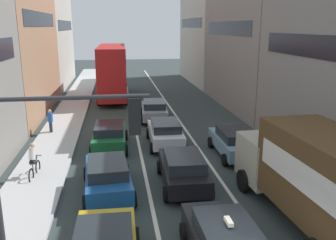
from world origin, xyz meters
name	(u,v)px	position (x,y,z in m)	size (l,w,h in m)	color
sidewalk_left	(68,117)	(-6.70, 20.00, 0.07)	(2.60, 64.00, 0.14)	#B1B1B1
lane_stripe_left	(133,115)	(-1.70, 20.00, 0.01)	(0.16, 60.00, 0.01)	silver
lane_stripe_right	(175,114)	(1.70, 20.00, 0.01)	(0.16, 60.00, 0.01)	silver
building_row_right	(262,34)	(9.90, 22.92, 6.24)	(7.20, 43.90, 13.49)	#B2ADA3
traffic_light_pole	(51,167)	(-4.45, -0.26, 3.82)	(3.58, 0.38, 5.50)	#2D2D33
removalist_box_truck	(312,173)	(3.70, 2.65, 1.97)	(3.02, 7.81, 3.58)	#B7B29E
sedan_centre_lane_second	(183,169)	(-0.12, 6.46, 0.80)	(2.17, 4.35, 1.49)	black
wagon_left_lane_second	(108,176)	(-3.42, 6.19, 0.80)	(2.28, 4.40, 1.49)	#194C8C
hatchback_centre_lane_third	(165,132)	(-0.13, 12.23, 0.80)	(2.13, 4.34, 1.49)	silver
sedan_left_lane_third	(110,135)	(-3.40, 12.08, 0.80)	(2.17, 4.35, 1.49)	#19592D
coupe_centre_lane_fourth	(154,110)	(-0.14, 18.29, 0.80)	(2.28, 4.40, 1.49)	gray
sedan_right_lane_behind_truck	(234,142)	(3.34, 9.87, 0.80)	(2.09, 4.32, 1.49)	#759EB7
bus_mid_queue_primary	(112,69)	(-3.21, 27.38, 2.83)	(2.93, 10.54, 5.06)	#B21919
cyclist_on_sidewalk	(33,161)	(-6.84, 8.24, 0.85)	(0.50, 1.73, 1.72)	black
pedestrian_near_kerb	(50,120)	(-7.27, 15.60, 0.95)	(0.34, 0.50, 1.66)	#262D47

